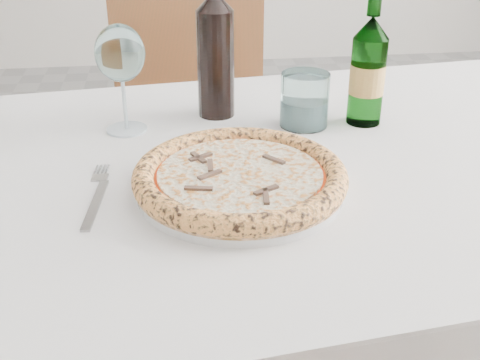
{
  "coord_description": "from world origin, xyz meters",
  "views": [
    {
      "loc": [
        -0.34,
        -1.08,
        1.19
      ],
      "look_at": [
        -0.24,
        -0.29,
        0.78
      ],
      "focal_mm": 45.0,
      "sensor_mm": 36.0,
      "label": 1
    }
  ],
  "objects_px": {
    "tumbler": "(304,103)",
    "beer_bottle": "(368,71)",
    "dining_table": "(232,208)",
    "wine_bottle": "(215,53)",
    "pizza": "(240,176)",
    "plate": "(240,187)",
    "wine_glass": "(120,56)",
    "chair_far": "(196,113)"
  },
  "relations": [
    {
      "from": "tumbler",
      "to": "beer_bottle",
      "type": "distance_m",
      "value": 0.13
    },
    {
      "from": "plate",
      "to": "wine_glass",
      "type": "distance_m",
      "value": 0.34
    },
    {
      "from": "dining_table",
      "to": "beer_bottle",
      "type": "distance_m",
      "value": 0.36
    },
    {
      "from": "wine_glass",
      "to": "beer_bottle",
      "type": "xyz_separation_m",
      "value": [
        0.45,
        -0.02,
        -0.04
      ]
    },
    {
      "from": "pizza",
      "to": "wine_glass",
      "type": "distance_m",
      "value": 0.34
    },
    {
      "from": "pizza",
      "to": "plate",
      "type": "bearing_deg",
      "value": 18.31
    },
    {
      "from": "chair_far",
      "to": "tumbler",
      "type": "xyz_separation_m",
      "value": [
        0.17,
        -0.67,
        0.27
      ]
    },
    {
      "from": "chair_far",
      "to": "beer_bottle",
      "type": "height_order",
      "value": "beer_bottle"
    },
    {
      "from": "tumbler",
      "to": "plate",
      "type": "bearing_deg",
      "value": -121.79
    },
    {
      "from": "wine_glass",
      "to": "chair_far",
      "type": "bearing_deg",
      "value": 76.03
    },
    {
      "from": "dining_table",
      "to": "beer_bottle",
      "type": "height_order",
      "value": "beer_bottle"
    },
    {
      "from": "chair_far",
      "to": "plate",
      "type": "xyz_separation_m",
      "value": [
        0.01,
        -0.92,
        0.23
      ]
    },
    {
      "from": "chair_far",
      "to": "pizza",
      "type": "xyz_separation_m",
      "value": [
        0.01,
        -0.92,
        0.25
      ]
    },
    {
      "from": "dining_table",
      "to": "wine_bottle",
      "type": "relative_size",
      "value": 5.49
    },
    {
      "from": "dining_table",
      "to": "wine_glass",
      "type": "relative_size",
      "value": 8.07
    },
    {
      "from": "pizza",
      "to": "wine_glass",
      "type": "height_order",
      "value": "wine_glass"
    },
    {
      "from": "chair_far",
      "to": "pizza",
      "type": "bearing_deg",
      "value": -89.13
    },
    {
      "from": "dining_table",
      "to": "pizza",
      "type": "bearing_deg",
      "value": -90.0
    },
    {
      "from": "pizza",
      "to": "beer_bottle",
      "type": "relative_size",
      "value": 1.27
    },
    {
      "from": "chair_far",
      "to": "wine_bottle",
      "type": "relative_size",
      "value": 3.23
    },
    {
      "from": "dining_table",
      "to": "beer_bottle",
      "type": "relative_size",
      "value": 6.31
    },
    {
      "from": "wine_bottle",
      "to": "wine_glass",
      "type": "bearing_deg",
      "value": -160.94
    },
    {
      "from": "dining_table",
      "to": "plate",
      "type": "height_order",
      "value": "plate"
    },
    {
      "from": "chair_far",
      "to": "wine_glass",
      "type": "height_order",
      "value": "wine_glass"
    },
    {
      "from": "pizza",
      "to": "wine_glass",
      "type": "bearing_deg",
      "value": 123.75
    },
    {
      "from": "pizza",
      "to": "wine_bottle",
      "type": "relative_size",
      "value": 1.11
    },
    {
      "from": "plate",
      "to": "beer_bottle",
      "type": "bearing_deg",
      "value": 42.58
    },
    {
      "from": "dining_table",
      "to": "wine_bottle",
      "type": "distance_m",
      "value": 0.31
    },
    {
      "from": "beer_bottle",
      "to": "wine_glass",
      "type": "bearing_deg",
      "value": 177.82
    },
    {
      "from": "wine_bottle",
      "to": "dining_table",
      "type": "bearing_deg",
      "value": -88.93
    },
    {
      "from": "tumbler",
      "to": "chair_far",
      "type": "bearing_deg",
      "value": 103.93
    },
    {
      "from": "dining_table",
      "to": "wine_bottle",
      "type": "bearing_deg",
      "value": 91.07
    },
    {
      "from": "chair_far",
      "to": "pizza",
      "type": "relative_size",
      "value": 2.92
    },
    {
      "from": "beer_bottle",
      "to": "wine_bottle",
      "type": "xyz_separation_m",
      "value": [
        -0.27,
        0.08,
        0.02
      ]
    },
    {
      "from": "dining_table",
      "to": "pizza",
      "type": "height_order",
      "value": "pizza"
    },
    {
      "from": "dining_table",
      "to": "beer_bottle",
      "type": "xyz_separation_m",
      "value": [
        0.27,
        0.15,
        0.19
      ]
    },
    {
      "from": "plate",
      "to": "tumbler",
      "type": "distance_m",
      "value": 0.29
    },
    {
      "from": "dining_table",
      "to": "plate",
      "type": "bearing_deg",
      "value": -90.0
    },
    {
      "from": "pizza",
      "to": "tumbler",
      "type": "bearing_deg",
      "value": 58.21
    },
    {
      "from": "plate",
      "to": "tumbler",
      "type": "xyz_separation_m",
      "value": [
        0.15,
        0.25,
        0.03
      ]
    },
    {
      "from": "dining_table",
      "to": "wine_glass",
      "type": "xyz_separation_m",
      "value": [
        -0.18,
        0.16,
        0.23
      ]
    },
    {
      "from": "dining_table",
      "to": "tumbler",
      "type": "height_order",
      "value": "tumbler"
    }
  ]
}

